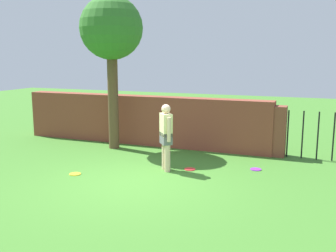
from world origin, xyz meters
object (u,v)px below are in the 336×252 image
person (166,134)px  frisbee_purple (256,169)px  frisbee_red (190,169)px  tree (111,31)px  frisbee_yellow (75,174)px

person → frisbee_purple: (2.03, 0.86, -0.89)m
person → frisbee_red: size_ratio=6.00×
tree → frisbee_yellow: size_ratio=16.51×
tree → frisbee_red: 4.67m
frisbee_purple → tree: bearing=170.3°
tree → person: size_ratio=2.75×
frisbee_yellow → frisbee_red: (2.39, 1.37, 0.00)m
tree → frisbee_purple: bearing=-9.7°
person → frisbee_red: person is taller
frisbee_red → frisbee_purple: same height
frisbee_yellow → frisbee_purple: size_ratio=1.00×
person → frisbee_yellow: 2.34m
tree → person: 3.82m
tree → person: tree is taller
tree → person: bearing=-34.4°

